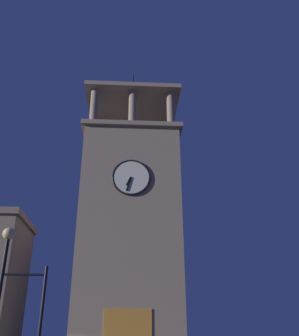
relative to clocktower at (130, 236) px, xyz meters
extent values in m
cube|color=gray|center=(0.00, -0.02, -0.66)|extent=(7.90, 6.26, 18.30)
cube|color=gray|center=(0.00, -0.02, 8.69)|extent=(8.50, 6.86, 0.40)
cylinder|color=gray|center=(-3.35, 2.51, 10.66)|extent=(0.70, 0.70, 3.54)
cylinder|color=gray|center=(0.00, 2.51, 10.66)|extent=(0.70, 0.70, 3.54)
cylinder|color=gray|center=(3.35, 2.51, 10.66)|extent=(0.70, 0.70, 3.54)
cylinder|color=gray|center=(-3.35, -2.55, 10.66)|extent=(0.70, 0.70, 3.54)
cylinder|color=gray|center=(0.00, -2.55, 10.66)|extent=(0.70, 0.70, 3.54)
cylinder|color=gray|center=(3.35, -2.55, 10.66)|extent=(0.70, 0.70, 3.54)
cube|color=gray|center=(0.00, -0.02, 12.63)|extent=(8.50, 6.86, 0.40)
cylinder|color=black|center=(0.00, -0.02, 14.57)|extent=(0.12, 0.12, 3.47)
cylinder|color=silver|center=(0.00, 3.17, 3.82)|extent=(2.87, 0.12, 2.87)
torus|color=black|center=(0.00, 3.19, 3.82)|extent=(3.03, 0.16, 3.03)
cube|color=black|center=(0.17, 3.27, 3.47)|extent=(0.45, 0.06, 0.76)
cube|color=black|center=(0.16, 3.27, 3.24)|extent=(0.44, 0.06, 1.21)
cylinder|color=black|center=(4.04, 11.20, -7.13)|extent=(0.16, 0.16, 5.36)
cylinder|color=black|center=(5.48, 11.20, -4.85)|extent=(2.88, 0.12, 0.12)
sphere|color=#F9DB8C|center=(4.42, 16.51, -4.22)|extent=(0.44, 0.44, 0.44)
camera|label=1|loc=(0.11, 30.00, -7.69)|focal=39.93mm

